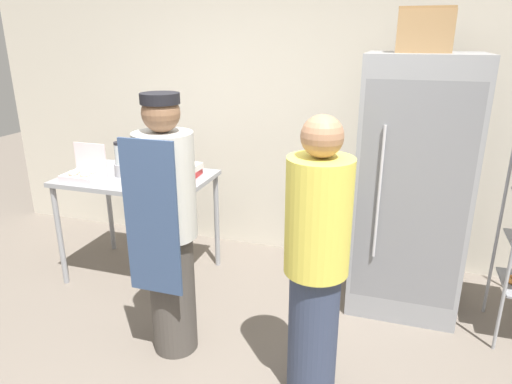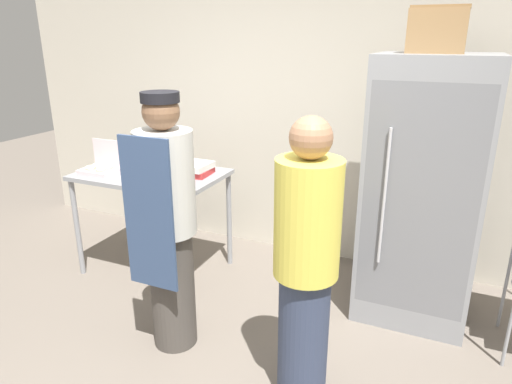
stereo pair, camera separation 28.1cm
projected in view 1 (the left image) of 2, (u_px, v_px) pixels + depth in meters
back_wall at (310, 106)px, 4.00m from camera, size 6.40×0.12×2.74m
refrigerator at (411, 188)px, 3.25m from camera, size 0.76×0.67×1.86m
prep_counter at (138, 187)px, 3.71m from camera, size 1.17×0.76×0.88m
donut_box at (84, 174)px, 3.58m from camera, size 0.29×0.23×0.27m
blender_pitcher at (121, 161)px, 3.65m from camera, size 0.12×0.12×0.28m
binder_stack at (179, 170)px, 3.66m from camera, size 0.32×0.27×0.10m
cardboard_storage_box at (425, 30)px, 2.95m from camera, size 0.35×0.36×0.28m
person_baker at (168, 227)px, 2.76m from camera, size 0.35×0.37×1.66m
person_customer at (316, 264)px, 2.40m from camera, size 0.34×0.34×1.61m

